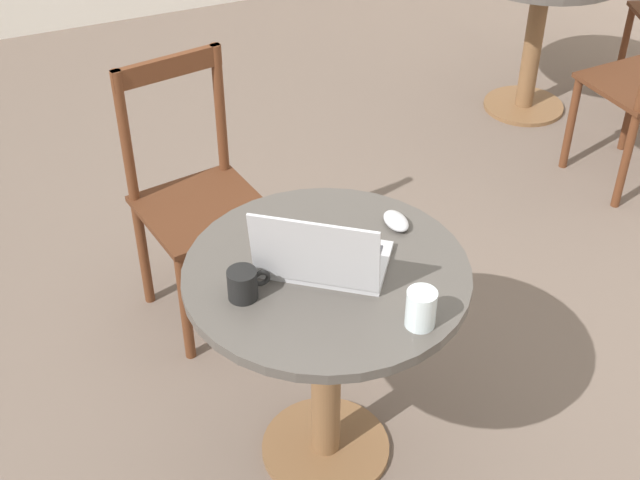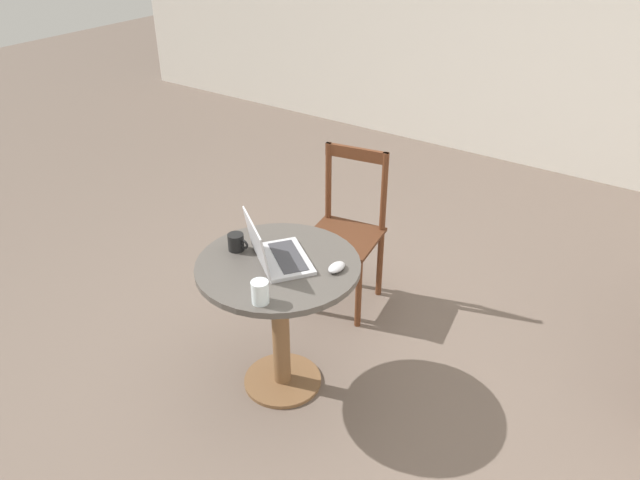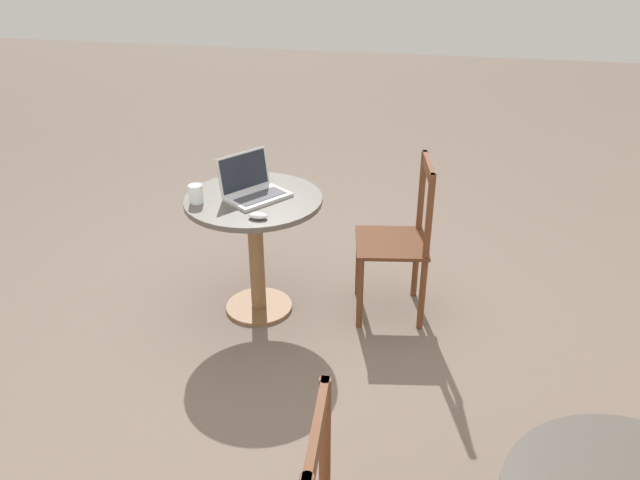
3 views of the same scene
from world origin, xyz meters
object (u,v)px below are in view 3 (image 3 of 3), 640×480
Objects in this scene: drinking_glass at (196,194)px; mug at (262,175)px; laptop at (253,188)px; chair_near_back at (399,242)px; mouse at (258,216)px; cafe_table_near at (255,225)px.

mug is at bearing 144.01° from drinking_glass.
mug is at bearing -175.79° from laptop.
chair_near_back is 2.29× the size of laptop.
chair_near_back is at bearing 103.70° from drinking_glass.
drinking_glass is at bearing -76.30° from chair_near_back.
mug is (-0.10, -0.82, 0.30)m from chair_near_back.
drinking_glass reaches higher than mouse.
cafe_table_near is at bearing -157.92° from mouse.
drinking_glass is (0.36, -0.26, 0.01)m from mug.
mug is (-0.22, -0.02, -0.01)m from laptop.
chair_near_back is 8.37× the size of mug.
laptop is (0.12, -0.80, 0.31)m from chair_near_back.
cafe_table_near is at bearing 4.31° from mug.
chair_near_back is at bearing 98.73° from laptop.
laptop reaches higher than cafe_table_near.
laptop is at bearing -174.12° from cafe_table_near.
mouse is (0.39, -0.70, 0.28)m from chair_near_back.
mug is at bearing -175.69° from cafe_table_near.
chair_near_back is (-0.14, 0.80, -0.09)m from cafe_table_near.
chair_near_back is at bearing 119.16° from mouse.
chair_near_back is at bearing 99.68° from cafe_table_near.
cafe_table_near is 0.22m from laptop.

